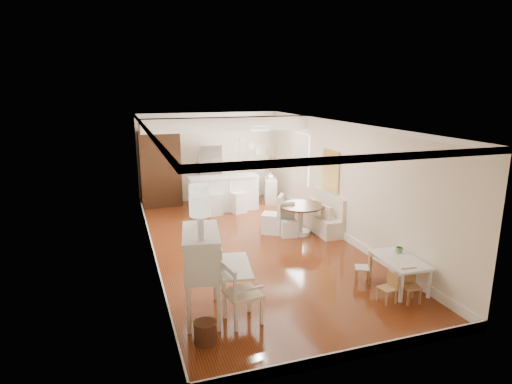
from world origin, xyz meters
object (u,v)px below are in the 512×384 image
secretary_bureau (202,274)px  breakfast_counter (224,193)px  kids_chair_b (363,267)px  gustavian_armchair (243,293)px  pantry_cabinet (160,169)px  sideboard (270,190)px  dining_table (300,220)px  kids_chair_a (387,288)px  kids_table (398,273)px  wicker_basket (205,332)px  fridge (221,173)px  slip_chair_near (288,220)px  bar_stool_right (238,197)px  kids_chair_c (411,286)px  bar_stool_left (214,198)px  slip_chair_far (272,214)px

secretary_bureau → breakfast_counter: 6.06m
kids_chair_b → gustavian_armchair: bearing=-49.4°
pantry_cabinet → sideboard: size_ratio=2.86×
gustavian_armchair → dining_table: gustavian_armchair is taller
secretary_bureau → kids_chair_a: 3.14m
gustavian_armchair → kids_table: (3.03, 0.24, -0.20)m
kids_chair_b → sideboard: sideboard is taller
wicker_basket → fridge: size_ratio=0.18×
pantry_cabinet → sideboard: 3.48m
wicker_basket → slip_chair_near: slip_chair_near is taller
wicker_basket → bar_stool_right: 6.58m
gustavian_armchair → dining_table: bearing=-45.2°
kids_table → kids_chair_b: (-0.50, 0.40, 0.01)m
kids_chair_a → secretary_bureau: bearing=-108.5°
slip_chair_near → kids_chair_a: bearing=-76.4°
kids_chair_b → wicker_basket: bearing=-45.8°
kids_chair_c → bar_stool_left: (-2.04, 6.09, 0.21)m
gustavian_armchair → breakfast_counter: 6.29m
sideboard → dining_table: bearing=-79.9°
kids_table → bar_stool_left: bearing=111.5°
secretary_bureau → slip_chair_near: (2.75, 3.07, -0.30)m
wicker_basket → kids_chair_c: kids_chair_c is taller
breakfast_counter → sideboard: bearing=13.8°
kids_chair_c → slip_chair_far: size_ratio=0.59×
kids_chair_b → pantry_cabinet: size_ratio=0.25×
bar_stool_right → sideboard: 1.52m
secretary_bureau → sideboard: secretary_bureau is taller
slip_chair_far → kids_chair_a: bearing=39.7°
wicker_basket → slip_chair_far: bearing=58.4°
kids_table → wicker_basket: bearing=-170.5°
kids_table → slip_chair_far: (-1.13, 3.57, 0.21)m
kids_table → fridge: (-1.59, 6.98, 0.62)m
kids_chair_b → breakfast_counter: bearing=-140.3°
bar_stool_left → dining_table: bearing=-68.1°
kids_chair_c → sideboard: (-0.02, 6.88, 0.09)m
secretary_bureau → sideboard: (3.43, 6.19, -0.33)m
kids_chair_a → breakfast_counter: size_ratio=0.26×
wicker_basket → dining_table: (3.21, 3.86, 0.21)m
slip_chair_near → fridge: 3.87m
breakfast_counter → sideboard: 1.68m
kids_chair_a → pantry_cabinet: bearing=-166.2°
secretary_bureau → kids_table: secretary_bureau is taller
secretary_bureau → dining_table: 4.38m
kids_chair_a → fridge: bearing=-179.7°
fridge → sideboard: bearing=-24.4°
secretary_bureau → kids_chair_c: 3.54m
kids_chair_b → bar_stool_left: 5.42m
kids_chair_a → slip_chair_near: size_ratio=0.66×
dining_table → fridge: size_ratio=0.61×
slip_chair_far → pantry_cabinet: size_ratio=0.43×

